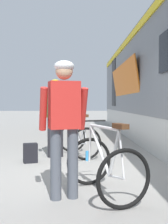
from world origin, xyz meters
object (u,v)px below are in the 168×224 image
Objects in this scene: cyclist_near_in_red at (64,117)px; cyclist_far_in_olive at (55,111)px; bicycle_far_silver at (79,139)px; bicycle_near_white at (105,166)px; backpack_on_platform at (30,153)px; water_bottle_near_the_bikes at (87,156)px.

cyclist_far_in_olive is at bearing 96.86° from cyclist_near_in_red.
cyclist_far_in_olive is at bearing -168.30° from bicycle_far_silver.
bicycle_near_white is 2.44m from backpack_on_platform.
bicycle_near_white is 2.23m from water_bottle_near_the_bikes.
backpack_on_platform is at bearing -172.40° from water_bottle_near_the_bikes.
cyclist_near_in_red is at bearing -83.14° from cyclist_far_in_olive.
bicycle_far_silver is at bearing 11.70° from cyclist_far_in_olive.
bicycle_far_silver is (-0.32, 2.74, 0.00)m from bicycle_near_white.
backpack_on_platform reaches higher than water_bottle_near_the_bikes.
cyclist_far_in_olive is (-0.33, 2.73, 0.00)m from cyclist_near_in_red.
cyclist_far_in_olive is 4.40× the size of backpack_on_platform.
backpack_on_platform is (-1.00, -0.70, -0.20)m from bicycle_far_silver.
bicycle_near_white is at bearing -74.56° from backpack_on_platform.
bicycle_far_silver is 0.64m from water_bottle_near_the_bikes.
bicycle_near_white is at bearing -83.32° from bicycle_far_silver.
bicycle_near_white is 3.13× the size of backpack_on_platform.
backpack_on_platform is at bearing -145.05° from bicycle_far_silver.
water_bottle_near_the_bikes is (0.17, -0.54, -0.30)m from bicycle_far_silver.
backpack_on_platform is at bearing 110.42° from cyclist_near_in_red.
bicycle_near_white is (0.53, 0.09, -0.65)m from cyclist_near_in_red.
water_bottle_near_the_bikes is at bearing 80.62° from cyclist_near_in_red.
cyclist_near_in_red reaches higher than bicycle_far_silver.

